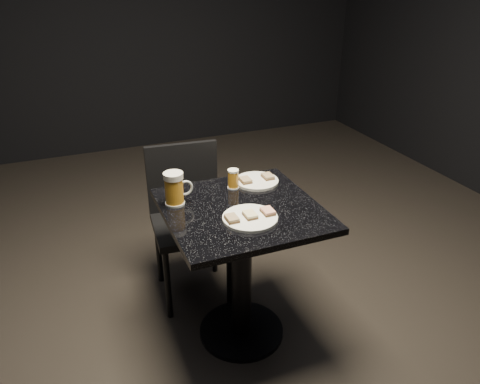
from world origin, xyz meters
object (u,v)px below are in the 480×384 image
at_px(plate_large, 250,218).
at_px(table, 242,252).
at_px(chair, 188,213).
at_px(beer_tumbler, 233,179).
at_px(beer_mug, 175,188).
at_px(plate_small, 257,181).

height_order(plate_large, table, plate_large).
xyz_separation_m(plate_large, chair, (-0.12, 0.60, -0.26)).
relative_size(table, beer_tumbler, 7.65).
distance_m(table, chair, 0.50).
relative_size(table, beer_mug, 4.75).
bearing_deg(plate_large, beer_mug, 134.52).
xyz_separation_m(beer_mug, chair, (0.15, 0.34, -0.33)).
bearing_deg(beer_tumbler, plate_large, -98.60).
distance_m(beer_mug, chair, 0.49).
distance_m(plate_large, beer_mug, 0.38).
bearing_deg(beer_mug, plate_large, -45.48).
bearing_deg(chair, beer_tumbler, -59.03).
distance_m(plate_small, beer_mug, 0.46).
xyz_separation_m(table, beer_mug, (-0.27, 0.15, 0.32)).
distance_m(plate_small, table, 0.38).
relative_size(beer_tumbler, chair, 0.11).
bearing_deg(table, beer_tumbler, 78.97).
xyz_separation_m(plate_large, beer_tumbler, (0.05, 0.33, 0.04)).
relative_size(plate_large, table, 0.33).
bearing_deg(chair, plate_small, -41.19).
bearing_deg(beer_tumbler, beer_mug, -169.11).
bearing_deg(chair, beer_mug, -113.40).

